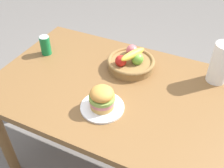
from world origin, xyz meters
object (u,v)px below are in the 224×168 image
at_px(fruit_basket, 131,62).
at_px(paper_towel_roll, 221,63).
at_px(sandwich, 102,98).
at_px(plate, 102,107).
at_px(soda_can, 45,45).

bearing_deg(fruit_basket, paper_towel_roll, 11.45).
relative_size(sandwich, paper_towel_roll, 0.55).
relative_size(fruit_basket, paper_towel_roll, 1.21).
distance_m(plate, sandwich, 0.07).
bearing_deg(sandwich, fruit_basket, 90.11).
distance_m(sandwich, fruit_basket, 0.39).
xyz_separation_m(plate, fruit_basket, (-0.00, 0.39, 0.04)).
distance_m(sandwich, soda_can, 0.63).
bearing_deg(sandwich, paper_towel_roll, 44.73).
xyz_separation_m(soda_can, fruit_basket, (0.56, 0.09, -0.02)).
distance_m(soda_can, paper_towel_roll, 1.07).
height_order(soda_can, paper_towel_roll, paper_towel_roll).
bearing_deg(plate, fruit_basket, 90.11).
height_order(sandwich, paper_towel_roll, paper_towel_roll).
bearing_deg(fruit_basket, soda_can, -170.53).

